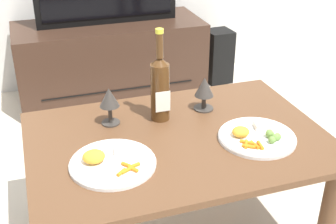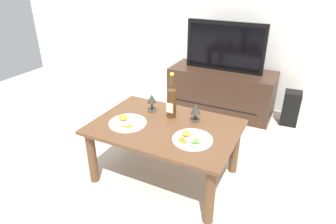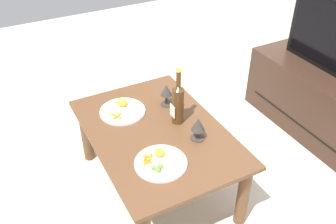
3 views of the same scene
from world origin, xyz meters
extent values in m
plane|color=beige|center=(0.00, 0.00, 0.00)|extent=(6.40, 6.40, 0.00)
cube|color=brown|center=(0.00, 0.00, 0.45)|extent=(1.08, 0.74, 0.03)
cylinder|color=brown|center=(-0.47, -0.30, 0.22)|extent=(0.07, 0.07, 0.44)
cylinder|color=brown|center=(0.47, -0.30, 0.22)|extent=(0.07, 0.07, 0.44)
cylinder|color=brown|center=(-0.47, 0.30, 0.22)|extent=(0.07, 0.07, 0.44)
cylinder|color=brown|center=(0.47, 0.30, 0.22)|extent=(0.07, 0.07, 0.44)
cube|color=#382319|center=(0.03, 1.37, 0.25)|extent=(1.16, 0.47, 0.50)
cube|color=black|center=(0.03, 1.13, 0.15)|extent=(0.93, 0.01, 0.01)
cube|color=black|center=(0.03, 1.37, 0.76)|extent=(0.86, 0.04, 0.53)
cube|color=black|center=(0.03, 1.34, 0.76)|extent=(0.79, 0.01, 0.44)
cube|color=black|center=(0.79, 1.38, 0.19)|extent=(0.18, 0.18, 0.37)
cylinder|color=#4C2D14|center=(-0.02, 0.15, 0.58)|extent=(0.07, 0.07, 0.23)
cone|color=#4C2D14|center=(-0.02, 0.15, 0.70)|extent=(0.07, 0.07, 0.03)
cylinder|color=#4C2D14|center=(-0.02, 0.15, 0.76)|extent=(0.03, 0.03, 0.09)
cylinder|color=yellow|center=(-0.02, 0.15, 0.81)|extent=(0.03, 0.03, 0.02)
cube|color=silver|center=(-0.02, 0.12, 0.55)|extent=(0.06, 0.00, 0.08)
cylinder|color=#38332D|center=(-0.21, 0.18, 0.47)|extent=(0.07, 0.07, 0.01)
cylinder|color=#38332D|center=(-0.21, 0.18, 0.50)|extent=(0.02, 0.02, 0.07)
cone|color=#38332D|center=(-0.21, 0.18, 0.57)|extent=(0.08, 0.08, 0.07)
cylinder|color=#38332D|center=(0.17, 0.18, 0.47)|extent=(0.08, 0.08, 0.01)
cylinder|color=#38332D|center=(0.17, 0.18, 0.50)|extent=(0.02, 0.02, 0.05)
cone|color=#38332D|center=(0.17, 0.18, 0.56)|extent=(0.08, 0.08, 0.08)
cylinder|color=white|center=(-0.26, -0.10, 0.47)|extent=(0.28, 0.28, 0.01)
torus|color=white|center=(-0.26, -0.10, 0.48)|extent=(0.28, 0.28, 0.01)
ellipsoid|color=orange|center=(-0.32, -0.08, 0.49)|extent=(0.07, 0.07, 0.04)
cube|color=beige|center=(-0.21, -0.05, 0.48)|extent=(0.07, 0.07, 0.02)
cylinder|color=orange|center=(-0.25, -0.18, 0.48)|extent=(0.04, 0.03, 0.01)
cylinder|color=orange|center=(-0.23, -0.17, 0.48)|extent=(0.04, 0.03, 0.01)
cylinder|color=orange|center=(-0.21, -0.17, 0.48)|extent=(0.03, 0.04, 0.01)
cylinder|color=orange|center=(-0.20, -0.15, 0.48)|extent=(0.04, 0.02, 0.01)
cylinder|color=orange|center=(-0.23, -0.14, 0.48)|extent=(0.03, 0.04, 0.01)
cylinder|color=white|center=(0.26, -0.10, 0.47)|extent=(0.28, 0.28, 0.01)
torus|color=white|center=(0.26, -0.10, 0.48)|extent=(0.28, 0.28, 0.01)
ellipsoid|color=orange|center=(0.21, -0.08, 0.49)|extent=(0.06, 0.06, 0.03)
cube|color=beige|center=(0.31, -0.06, 0.48)|extent=(0.07, 0.06, 0.02)
cylinder|color=orange|center=(0.20, -0.14, 0.48)|extent=(0.04, 0.04, 0.01)
cylinder|color=orange|center=(0.20, -0.15, 0.48)|extent=(0.03, 0.05, 0.01)
cylinder|color=orange|center=(0.20, -0.16, 0.48)|extent=(0.04, 0.04, 0.01)
cylinder|color=orange|center=(0.24, -0.17, 0.48)|extent=(0.02, 0.05, 0.01)
cylinder|color=orange|center=(0.22, -0.16, 0.48)|extent=(0.02, 0.05, 0.01)
sphere|color=olive|center=(0.29, -0.16, 0.49)|extent=(0.03, 0.03, 0.03)
sphere|color=olive|center=(0.32, -0.15, 0.49)|extent=(0.03, 0.03, 0.03)
sphere|color=olive|center=(0.31, -0.15, 0.49)|extent=(0.03, 0.03, 0.03)
sphere|color=olive|center=(0.30, -0.12, 0.49)|extent=(0.03, 0.03, 0.03)
camera|label=1|loc=(-0.47, -1.31, 1.30)|focal=47.89mm
camera|label=2|loc=(0.87, -1.69, 1.51)|focal=31.10mm
camera|label=3|loc=(1.55, -0.74, 1.82)|focal=40.22mm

